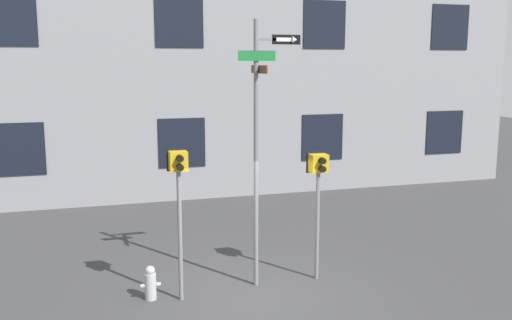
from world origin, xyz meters
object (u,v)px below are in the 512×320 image
object	(u,v)px
pedestrian_signal_right	(318,180)
pedestrian_signal_left	(179,184)
fire_hydrant	(150,283)
street_sign_pole	(259,135)

from	to	relation	value
pedestrian_signal_right	pedestrian_signal_left	bearing A→B (deg)	-174.67
pedestrian_signal_left	pedestrian_signal_right	bearing A→B (deg)	5.33
pedestrian_signal_left	fire_hydrant	xyz separation A→B (m)	(-0.54, 0.19, -1.88)
pedestrian_signal_right	fire_hydrant	xyz separation A→B (m)	(-3.37, -0.08, -1.74)
street_sign_pole	pedestrian_signal_right	distance (m)	1.55
pedestrian_signal_left	fire_hydrant	size ratio (longest dim) A/B	4.35
street_sign_pole	fire_hydrant	bearing A→B (deg)	-177.34
street_sign_pole	pedestrian_signal_right	size ratio (longest dim) A/B	1.98
pedestrian_signal_right	fire_hydrant	world-z (taller)	pedestrian_signal_right
pedestrian_signal_left	pedestrian_signal_right	world-z (taller)	pedestrian_signal_left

